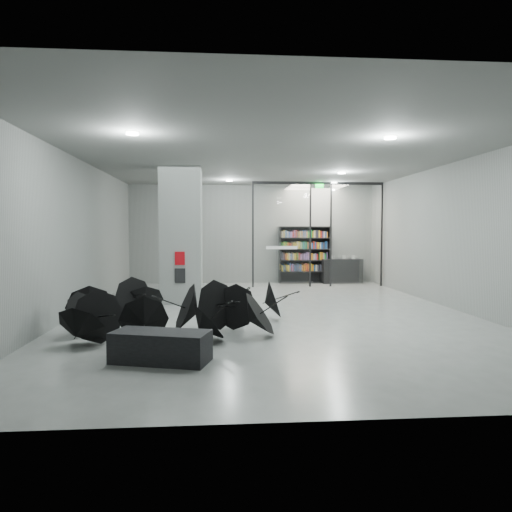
{
  "coord_description": "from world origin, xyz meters",
  "views": [
    {
      "loc": [
        -1.37,
        -12.01,
        2.13
      ],
      "look_at": [
        -0.3,
        1.5,
        1.4
      ],
      "focal_mm": 32.56,
      "sensor_mm": 36.0,
      "label": 1
    }
  ],
  "objects": [
    {
      "name": "room",
      "position": [
        0.0,
        0.0,
        2.84
      ],
      "size": [
        14.0,
        14.02,
        4.01
      ],
      "color": "gray",
      "rests_on": "ground"
    },
    {
      "name": "column",
      "position": [
        -2.5,
        2.0,
        2.0
      ],
      "size": [
        1.2,
        1.2,
        4.0
      ],
      "primitive_type": "cube",
      "color": "slate",
      "rests_on": "ground"
    },
    {
      "name": "umbrella_cluster",
      "position": [
        -2.36,
        -2.17,
        0.31
      ],
      "size": [
        5.05,
        4.29,
        1.26
      ],
      "color": "black",
      "rests_on": "ground"
    },
    {
      "name": "info_panel",
      "position": [
        -2.5,
        1.38,
        0.85
      ],
      "size": [
        0.3,
        0.03,
        0.42
      ],
      "primitive_type": "cube",
      "color": "black",
      "rests_on": "column"
    },
    {
      "name": "fire_cabinet",
      "position": [
        -2.5,
        1.38,
        1.35
      ],
      "size": [
        0.28,
        0.04,
        0.38
      ],
      "primitive_type": "cube",
      "color": "#A50A07",
      "rests_on": "column"
    },
    {
      "name": "bench",
      "position": [
        -2.33,
        -4.46,
        0.25
      ],
      "size": [
        1.69,
        1.07,
        0.5
      ],
      "primitive_type": "cube",
      "rotation": [
        0.0,
        0.0,
        -0.28
      ],
      "color": "black",
      "rests_on": "ground"
    },
    {
      "name": "exit_sign",
      "position": [
        2.4,
        5.3,
        3.82
      ],
      "size": [
        0.3,
        0.06,
        0.15
      ],
      "primitive_type": "cube",
      "color": "#0CE533",
      "rests_on": "room"
    },
    {
      "name": "glass_partition",
      "position": [
        2.39,
        5.5,
        2.18
      ],
      "size": [
        5.06,
        0.08,
        4.0
      ],
      "color": "silver",
      "rests_on": "ground"
    },
    {
      "name": "shop_counter",
      "position": [
        3.62,
        6.64,
        0.49
      ],
      "size": [
        1.69,
        0.78,
        0.99
      ],
      "primitive_type": "cube",
      "rotation": [
        0.0,
        0.0,
        0.08
      ],
      "color": "black",
      "rests_on": "ground"
    },
    {
      "name": "bookshelf",
      "position": [
        2.12,
        6.75,
        1.16
      ],
      "size": [
        2.12,
        0.5,
        2.32
      ],
      "primitive_type": null,
      "rotation": [
        0.0,
        0.0,
        -0.04
      ],
      "color": "black",
      "rests_on": "ground"
    }
  ]
}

